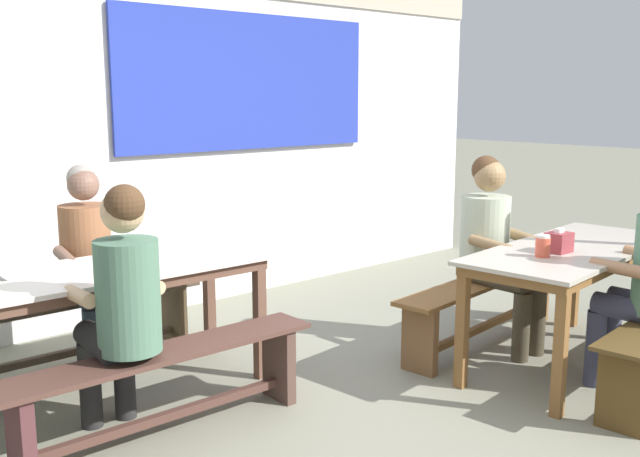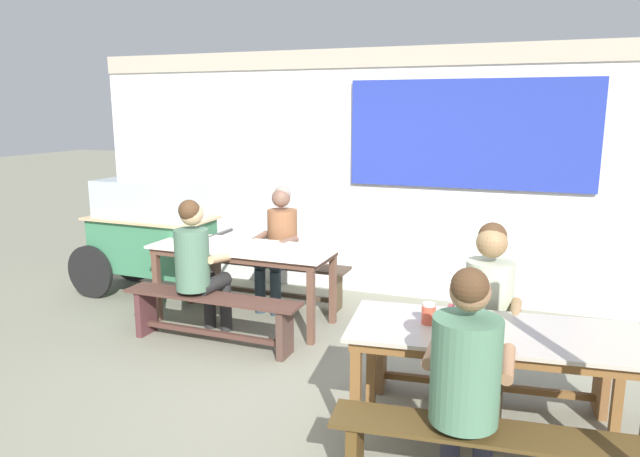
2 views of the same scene
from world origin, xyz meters
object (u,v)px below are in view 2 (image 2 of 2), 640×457
object	(u,v)px
bench_near_back	(487,360)
tissue_box	(459,317)
person_center_facing	(279,240)
bench_far_back	(272,275)
bench_far_front	(212,312)
dining_table_near	(494,342)
person_near_front	(466,371)
soup_bowl	(272,245)
person_right_near_table	(488,306)
dining_table_far	(244,254)
food_cart	(150,229)
person_left_back_turned	(198,262)
condiment_jar	(429,314)

from	to	relation	value
bench_near_back	tissue_box	world-z (taller)	tissue_box
person_center_facing	bench_far_back	bearing A→B (deg)	150.62
bench_far_front	tissue_box	distance (m)	2.38
dining_table_near	person_near_front	xyz separation A→B (m)	(-0.10, -0.55, 0.05)
soup_bowl	person_right_near_table	bearing A→B (deg)	-24.86
tissue_box	soup_bowl	size ratio (longest dim) A/B	0.87
dining_table_far	bench_far_back	distance (m)	0.70
food_cart	person_left_back_turned	xyz separation A→B (m)	(1.17, -0.92, -0.02)
dining_table_near	person_center_facing	size ratio (longest dim) A/B	1.40
dining_table_near	tissue_box	bearing A→B (deg)	-174.20
food_cart	person_near_front	size ratio (longest dim) A/B	1.35
bench_far_back	tissue_box	distance (m)	2.99
dining_table_far	food_cart	bearing A→B (deg)	163.37
dining_table_far	person_center_facing	xyz separation A→B (m)	(0.13, 0.53, 0.03)
food_cart	person_center_facing	distance (m)	1.49
bench_far_front	dining_table_near	bearing A→B (deg)	-18.48
bench_far_back	condiment_jar	size ratio (longest dim) A/B	13.13
food_cart	person_right_near_table	xyz separation A→B (m)	(3.64, -1.28, -0.02)
tissue_box	food_cart	bearing A→B (deg)	152.63
food_cart	person_left_back_turned	size ratio (longest dim) A/B	1.36
person_left_back_turned	condiment_jar	bearing A→B (deg)	-22.61
bench_far_front	person_right_near_table	xyz separation A→B (m)	(2.31, -0.28, 0.43)
condiment_jar	bench_far_front	bearing A→B (deg)	157.62
bench_far_back	soup_bowl	bearing A→B (deg)	-64.75
person_left_back_turned	person_center_facing	world-z (taller)	person_left_back_turned
bench_far_front	food_cart	world-z (taller)	food_cart
bench_far_front	bench_near_back	world-z (taller)	same
person_right_near_table	bench_far_front	bearing A→B (deg)	173.19
dining_table_near	food_cart	xyz separation A→B (m)	(-3.72, 1.80, 0.06)
tissue_box	bench_far_front	bearing A→B (deg)	159.43
bench_near_back	condiment_jar	bearing A→B (deg)	-117.58
person_center_facing	condiment_jar	world-z (taller)	person_center_facing
condiment_jar	person_center_facing	bearing A→B (deg)	133.48
bench_near_back	person_right_near_table	xyz separation A→B (m)	(-0.02, -0.07, 0.42)
soup_bowl	bench_far_back	bearing A→B (deg)	115.25
soup_bowl	dining_table_near	bearing A→B (deg)	-34.75
dining_table_near	bench_far_back	xyz separation A→B (m)	(-2.36, 1.99, -0.37)
person_center_facing	soup_bowl	size ratio (longest dim) A/B	7.68
dining_table_far	condiment_jar	xyz separation A→B (m)	(1.98, -1.42, 0.14)
dining_table_near	soup_bowl	distance (m)	2.57
person_left_back_turned	person_near_front	bearing A→B (deg)	-30.28
person_right_near_table	dining_table_near	bearing A→B (deg)	-81.53
bench_far_front	person_center_facing	xyz separation A→B (m)	(0.15, 1.13, 0.41)
person_left_back_turned	dining_table_near	bearing A→B (deg)	-18.94
bench_far_front	person_near_front	bearing A→B (deg)	-30.62
dining_table_far	bench_far_front	world-z (taller)	dining_table_far
condiment_jar	food_cart	bearing A→B (deg)	151.30
dining_table_far	food_cart	xyz separation A→B (m)	(-1.35, 0.40, 0.06)
bench_near_back	person_right_near_table	distance (m)	0.43
condiment_jar	soup_bowl	size ratio (longest dim) A/B	0.78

